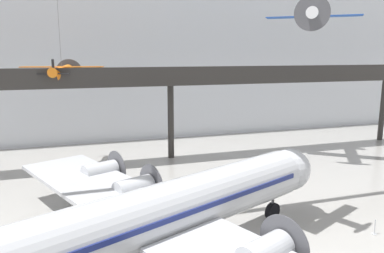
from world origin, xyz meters
name	(u,v)px	position (x,y,z in m)	size (l,w,h in m)	color
hangar_back_wall	(150,47)	(0.00, 34.85, 12.85)	(140.00, 3.00, 25.70)	silver
mezzanine_walkway	(173,82)	(0.00, 22.38, 8.85)	(110.00, 3.20, 10.53)	#2D2B28
airliner_silver_main	(151,217)	(-6.91, 0.74, 3.38)	(26.74, 31.42, 9.44)	#B7BABF
suspended_plane_blue_trainer	(313,13)	(14.66, 18.37, 16.13)	(8.81, 8.20, 7.59)	#1E4CAD
suspended_plane_orange_highwing	(62,72)	(-11.45, 23.51, 10.06)	(8.37, 6.94, 13.02)	orange
stanchion_barrier	(375,230)	(8.21, 0.90, 0.33)	(0.36, 0.36, 1.08)	#B2B5BA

